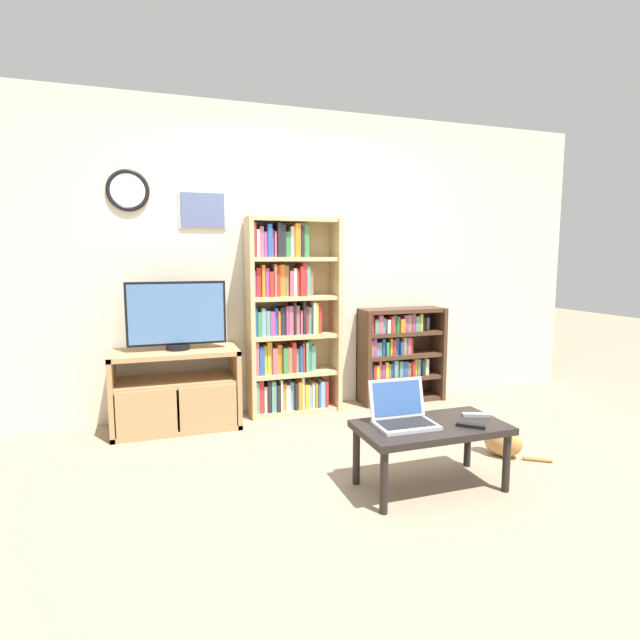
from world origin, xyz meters
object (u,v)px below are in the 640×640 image
Objects in this scene: cat at (501,439)px; tv_stand at (176,389)px; television at (177,315)px; laptop at (402,414)px; bookshelf_short at (397,355)px; coffee_table at (431,432)px; remote_near_laptop at (471,426)px; remote_far_from_laptop at (476,415)px; bookshelf_tall at (288,321)px.

tv_stand is at bearing 114.31° from cat.
laptop is at bearing -52.31° from television.
bookshelf_short reaches higher than coffee_table.
coffee_table is 0.20m from laptop.
bookshelf_short is 1.44m from cat.
coffee_table is 0.79m from cat.
bookshelf_short is 1.81m from laptop.
bookshelf_short is at bearing 3.91° from tv_stand.
laptop is 0.39m from remote_near_laptop.
tv_stand is 5.82× the size of remote_far_from_laptop.
bookshelf_tall is at bearing 179.97° from bookshelf_short.
television is at bearing -172.93° from bookshelf_tall.
bookshelf_tall reaches higher than coffee_table.
bookshelf_tall is at bearing 103.38° from coffee_table.
laptop reaches higher than coffee_table.
remote_far_from_laptop is (0.33, 0.03, 0.06)m from coffee_table.
tv_stand is 1.07m from bookshelf_tall.
remote_far_from_laptop reaches higher than coffee_table.
remote_near_laptop is (1.53, -1.65, 0.08)m from tv_stand.
tv_stand is at bearing -176.09° from bookshelf_short.
bookshelf_short is 2.29× the size of cat.
coffee_table is (1.34, -1.53, 0.02)m from tv_stand.
television is 2.15× the size of laptop.
bookshelf_short is 1.79m from coffee_table.
remote_near_laptop is at bearing 157.54° from remote_far_from_laptop.
tv_stand is 2.00m from bookshelf_short.
remote_near_laptop is 0.89× the size of remote_far_from_laptop.
laptop is 0.92× the size of cat.
remote_near_laptop reaches higher than cat.
television reaches higher than cat.
cat is (0.71, 0.26, -0.22)m from coffee_table.
remote_far_from_laptop reaches higher than cat.
remote_far_from_laptop is at bearing -1.20° from laptop.
laptop is at bearing 159.44° from cat.
remote_near_laptop is at bearing -47.24° from tv_stand.
laptop is at bearing -81.69° from bookshelf_tall.
bookshelf_short is at bearing 3.31° from television.
bookshelf_short is 1.01× the size of coffee_table.
bookshelf_tall is 4.79× the size of laptop.
remote_far_from_laptop is (0.15, 0.15, 0.00)m from remote_near_laptop.
laptop is (-0.81, -1.61, 0.01)m from bookshelf_short.
bookshelf_tall reaches higher than remote_far_from_laptop.
tv_stand is at bearing -171.80° from bookshelf_tall.
tv_stand is 2.76× the size of laptop.
bookshelf_tall is (0.95, 0.14, 0.48)m from tv_stand.
remote_far_from_laptop is (0.73, -1.64, -0.40)m from bookshelf_tall.
cat is at bearing -51.87° from bookshelf_tall.
television is 0.45× the size of bookshelf_tall.
tv_stand is 2.53× the size of cat.
bookshelf_short is at bearing -0.03° from bookshelf_tall.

